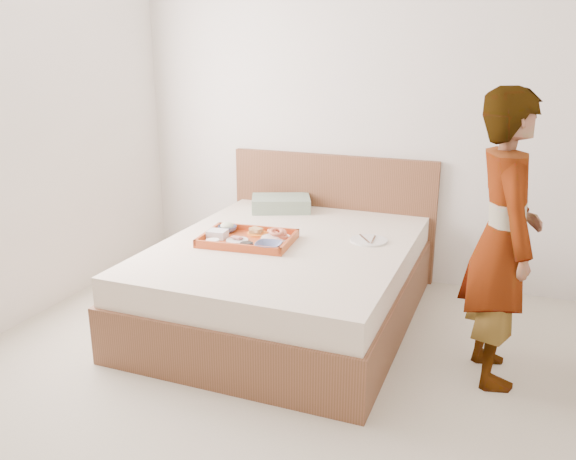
# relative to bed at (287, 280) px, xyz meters

# --- Properties ---
(ground) EXTENTS (3.50, 4.00, 0.01)m
(ground) POSITION_rel_bed_xyz_m (0.14, -1.00, -0.27)
(ground) COLOR #BEB7A1
(ground) RESTS_ON ground
(wall_back) EXTENTS (3.50, 0.01, 2.60)m
(wall_back) POSITION_rel_bed_xyz_m (0.14, 1.00, 1.04)
(wall_back) COLOR silver
(wall_back) RESTS_ON ground
(bed) EXTENTS (1.65, 2.00, 0.53)m
(bed) POSITION_rel_bed_xyz_m (0.00, 0.00, 0.00)
(bed) COLOR brown
(bed) RESTS_ON ground
(headboard) EXTENTS (1.65, 0.06, 0.95)m
(headboard) POSITION_rel_bed_xyz_m (0.00, 0.97, 0.21)
(headboard) COLOR brown
(headboard) RESTS_ON ground
(pillow) EXTENTS (0.53, 0.46, 0.11)m
(pillow) POSITION_rel_bed_xyz_m (-0.34, 0.73, 0.32)
(pillow) COLOR gray
(pillow) RESTS_ON bed
(tray) EXTENTS (0.62, 0.48, 0.05)m
(tray) POSITION_rel_bed_xyz_m (-0.24, -0.09, 0.29)
(tray) COLOR #C15316
(tray) RESTS_ON bed
(prawn_plate) EXTENTS (0.22, 0.22, 0.01)m
(prawn_plate) POSITION_rel_bed_xyz_m (-0.07, -0.01, 0.29)
(prawn_plate) COLOR white
(prawn_plate) RESTS_ON tray
(navy_bowl_big) EXTENTS (0.18, 0.18, 0.04)m
(navy_bowl_big) POSITION_rel_bed_xyz_m (-0.04, -0.20, 0.30)
(navy_bowl_big) COLOR #19204C
(navy_bowl_big) RESTS_ON tray
(sauce_dish) EXTENTS (0.09, 0.09, 0.03)m
(sauce_dish) POSITION_rel_bed_xyz_m (-0.18, -0.23, 0.30)
(sauce_dish) COLOR black
(sauce_dish) RESTS_ON tray
(meat_plate) EXTENTS (0.16, 0.16, 0.01)m
(meat_plate) POSITION_rel_bed_xyz_m (-0.29, -0.13, 0.29)
(meat_plate) COLOR white
(meat_plate) RESTS_ON tray
(bread_plate) EXTENTS (0.15, 0.15, 0.01)m
(bread_plate) POSITION_rel_bed_xyz_m (-0.23, 0.05, 0.29)
(bread_plate) COLOR orange
(bread_plate) RESTS_ON tray
(salad_bowl) EXTENTS (0.14, 0.14, 0.04)m
(salad_bowl) POSITION_rel_bed_xyz_m (-0.45, 0.03, 0.30)
(salad_bowl) COLOR #19204C
(salad_bowl) RESTS_ON tray
(plastic_tub) EXTENTS (0.13, 0.11, 0.05)m
(plastic_tub) POSITION_rel_bed_xyz_m (-0.44, -0.12, 0.31)
(plastic_tub) COLOR silver
(plastic_tub) RESTS_ON tray
(cheese_round) EXTENTS (0.09, 0.09, 0.03)m
(cheese_round) POSITION_rel_bed_xyz_m (-0.41, -0.25, 0.30)
(cheese_round) COLOR white
(cheese_round) RESTS_ON tray
(dinner_plate) EXTENTS (0.30, 0.30, 0.01)m
(dinner_plate) POSITION_rel_bed_xyz_m (0.49, 0.22, 0.27)
(dinner_plate) COLOR white
(dinner_plate) RESTS_ON bed
(person) EXTENTS (0.53, 0.66, 1.57)m
(person) POSITION_rel_bed_xyz_m (1.32, -0.26, 0.52)
(person) COLOR silver
(person) RESTS_ON ground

